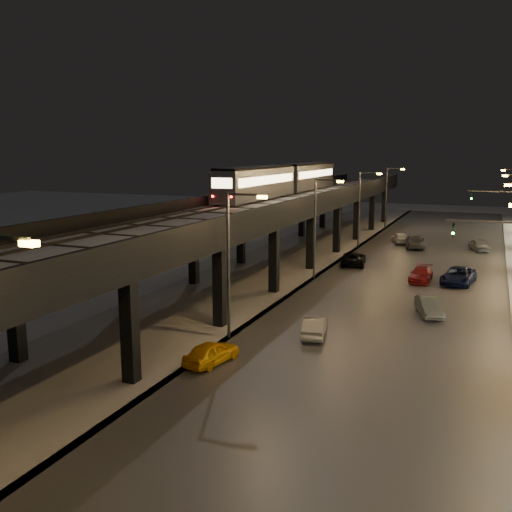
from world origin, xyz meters
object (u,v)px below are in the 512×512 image
(car_onc_dark, at_px, (458,276))
(car_taxi, at_px, (212,353))
(subway_train, at_px, (285,179))
(car_near_white, at_px, (314,328))
(car_far_white, at_px, (400,238))
(car_mid_dark, at_px, (415,242))
(car_onc_silver, at_px, (429,307))
(car_onc_white, at_px, (421,275))
(car_onc_red, at_px, (479,245))
(car_mid_silver, at_px, (353,259))

(car_onc_dark, bearing_deg, car_taxi, -106.26)
(subway_train, relative_size, car_onc_dark, 6.47)
(car_taxi, xyz_separation_m, car_near_white, (3.81, 6.55, -0.01))
(subway_train, relative_size, car_taxi, 9.08)
(car_near_white, distance_m, car_far_white, 38.72)
(car_mid_dark, xyz_separation_m, car_onc_dark, (5.93, -17.72, -0.05))
(car_onc_silver, bearing_deg, subway_train, 112.24)
(car_onc_white, relative_size, car_onc_red, 1.09)
(car_mid_silver, relative_size, car_mid_dark, 0.93)
(car_mid_silver, height_order, car_mid_dark, car_mid_dark)
(subway_train, bearing_deg, car_far_white, 37.72)
(car_onc_silver, relative_size, car_onc_dark, 0.76)
(car_onc_red, bearing_deg, car_taxi, -125.24)
(car_mid_silver, height_order, car_onc_silver, car_mid_silver)
(car_taxi, bearing_deg, car_near_white, -108.49)
(car_onc_white, bearing_deg, car_far_white, 104.47)
(subway_train, distance_m, car_mid_dark, 17.24)
(car_near_white, relative_size, car_onc_dark, 0.73)
(subway_train, bearing_deg, car_onc_dark, -29.00)
(subway_train, height_order, car_onc_silver, subway_train)
(car_onc_white, bearing_deg, subway_train, 147.21)
(car_taxi, distance_m, car_mid_silver, 29.69)
(car_taxi, xyz_separation_m, car_onc_dark, (11.19, 24.93, 0.09))
(car_near_white, xyz_separation_m, car_mid_silver, (-2.89, 23.13, 0.06))
(car_taxi, xyz_separation_m, car_onc_silver, (9.90, 14.04, 0.02))
(car_mid_silver, distance_m, car_far_white, 15.75)
(car_near_white, xyz_separation_m, car_far_white, (-0.64, 38.72, 0.08))
(car_onc_red, bearing_deg, car_onc_silver, -114.17)
(car_onc_white, bearing_deg, car_onc_red, 78.09)
(car_onc_dark, bearing_deg, car_onc_silver, -88.87)
(car_taxi, relative_size, car_onc_dark, 0.71)
(car_onc_red, bearing_deg, car_mid_dark, 166.96)
(subway_train, distance_m, car_onc_silver, 29.83)
(car_mid_silver, xyz_separation_m, car_onc_silver, (8.98, -15.64, -0.04))
(car_far_white, bearing_deg, subway_train, 18.33)
(car_mid_silver, xyz_separation_m, car_onc_white, (7.17, -4.97, -0.06))
(subway_train, relative_size, car_onc_white, 7.73)
(car_onc_white, xyz_separation_m, car_onc_red, (4.30, 18.74, 0.05))
(car_onc_red, bearing_deg, subway_train, -179.99)
(subway_train, bearing_deg, car_mid_silver, -33.11)
(car_mid_silver, bearing_deg, car_onc_white, 136.01)
(car_mid_dark, bearing_deg, car_mid_silver, 61.70)
(subway_train, height_order, car_mid_silver, subway_train)
(subway_train, bearing_deg, car_onc_silver, -49.62)
(car_taxi, height_order, car_far_white, car_far_white)
(car_taxi, relative_size, car_onc_silver, 0.94)
(subway_train, relative_size, car_far_white, 8.10)
(car_taxi, relative_size, car_mid_silver, 0.74)
(car_onc_silver, bearing_deg, car_onc_white, 81.46)
(car_taxi, height_order, car_mid_dark, car_mid_dark)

